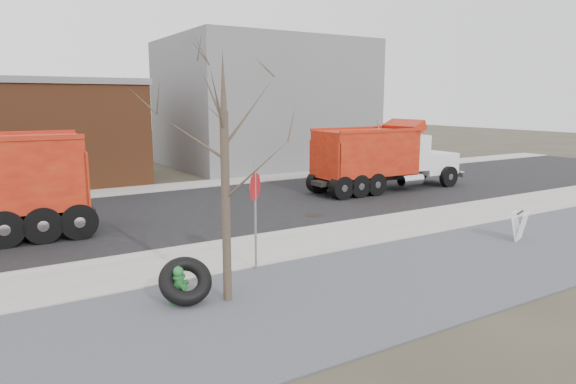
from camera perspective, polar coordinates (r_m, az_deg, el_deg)
ground at (r=14.85m, az=0.35°, el=-6.33°), size 120.00×120.00×0.00m
gravel_verge at (r=12.16m, az=9.21°, el=-10.18°), size 60.00×5.00×0.03m
sidewalk at (r=15.05m, az=-0.16°, el=-5.99°), size 60.00×2.50×0.06m
curb at (r=16.12m, az=-2.56°, el=-4.80°), size 60.00×0.15×0.11m
road at (r=20.31m, az=-9.06°, el=-1.91°), size 60.00×9.40×0.02m
far_sidewalk at (r=25.59m, az=-13.96°, el=0.45°), size 60.00×2.00×0.06m
building_grey at (r=34.33m, az=-2.75°, el=9.81°), size 12.00×10.00×8.00m
bare_tree at (r=10.47m, az=-7.07°, el=5.03°), size 3.20×3.20×5.20m
fire_hydrant at (r=11.18m, az=-12.03°, el=-10.20°), size 0.46×0.45×0.81m
truck_tire at (r=11.10m, az=-11.32°, el=-9.65°), size 1.27×1.18×1.00m
stop_sign at (r=12.65m, az=-3.66°, el=-0.64°), size 0.58×0.50×2.71m
sandwich_board at (r=17.04m, az=24.30°, el=-3.46°), size 0.73×0.60×0.88m
dump_truck_red_a at (r=24.47m, az=10.42°, el=4.02°), size 8.08×2.31×3.26m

